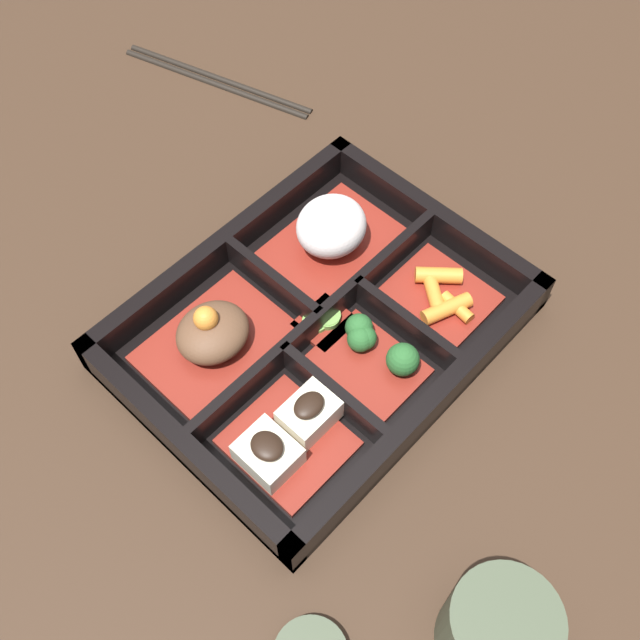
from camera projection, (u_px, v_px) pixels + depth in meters
ground_plane at (320, 336)px, 0.63m from camera, size 3.00×3.00×0.00m
bento_base at (320, 333)px, 0.63m from camera, size 0.31×0.24×0.01m
bento_rim at (322, 325)px, 0.61m from camera, size 0.31×0.24×0.04m
bowl_stew at (213, 335)px, 0.60m from camera, size 0.12×0.08×0.05m
bowl_rice at (331, 231)px, 0.65m from camera, size 0.12×0.08×0.05m
bowl_tofu at (288, 436)px, 0.56m from camera, size 0.08×0.08×0.04m
bowl_greens at (374, 351)px, 0.60m from camera, size 0.07×0.08×0.03m
bowl_carrots at (440, 296)px, 0.63m from camera, size 0.07×0.08×0.02m
bowl_pickles at (326, 322)px, 0.62m from camera, size 0.04×0.04×0.01m
tea_cup at (497, 630)px, 0.47m from camera, size 0.07×0.07×0.07m
chopsticks at (217, 79)px, 0.80m from camera, size 0.08×0.22×0.01m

